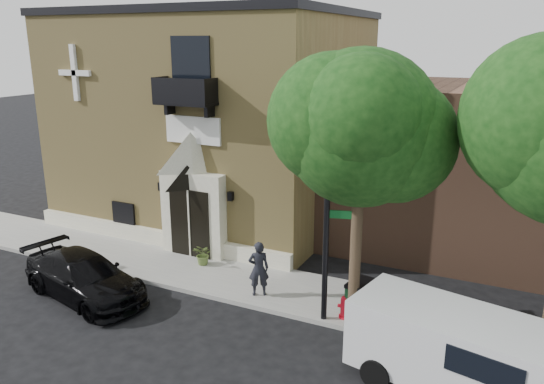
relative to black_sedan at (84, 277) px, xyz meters
The scene contains 11 objects.
ground 2.93m from the black_sedan, 33.94° to the left, with size 120.00×120.00×0.00m, color black.
sidewalk 4.61m from the black_sedan, 42.58° to the left, with size 42.00×3.00×0.15m, color gray.
church 10.34m from the black_sedan, 93.75° to the left, with size 12.20×11.01×9.30m.
street_tree_left 10.03m from the black_sedan, 12.99° to the left, with size 4.97×4.38×7.77m.
black_sedan is the anchor object (origin of this frame).
cargo_van 11.70m from the black_sedan, ahead, with size 5.32×3.02×2.05m.
street_sign 8.21m from the black_sedan, 13.47° to the left, with size 1.15×0.98×6.29m.
fire_hydrant 8.36m from the black_sedan, 14.45° to the left, with size 0.40×0.32×0.70m.
dumpster 9.27m from the black_sedan, 14.58° to the left, with size 1.81×1.23×1.09m.
planter 4.22m from the black_sedan, 57.81° to the left, with size 0.70×0.61×0.78m, color #5A7032.
pedestrian_near 5.65m from the black_sedan, 24.19° to the left, with size 0.66×0.44×1.82m, color black.
Camera 1 is at (9.88, -13.08, 8.05)m, focal length 35.00 mm.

